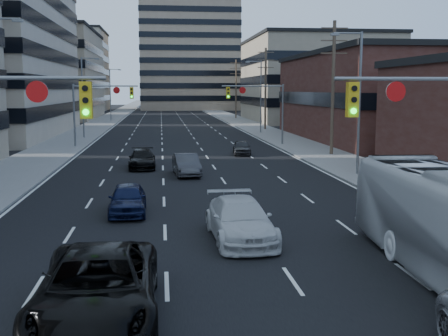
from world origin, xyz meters
TOP-DOWN VIEW (x-y plane):
  - road_surface at (0.00, 130.00)m, footprint 18.00×300.00m
  - sidewalk_left at (-11.50, 130.00)m, footprint 5.00×300.00m
  - sidewalk_right at (11.50, 130.00)m, footprint 5.00×300.00m
  - office_left_far at (-24.00, 100.00)m, footprint 20.00×30.00m
  - storefront_right_mid at (24.00, 50.00)m, footprint 20.00×30.00m
  - office_right_far at (25.00, 88.00)m, footprint 22.00×28.00m
  - apartment_tower at (6.00, 150.00)m, footprint 26.00×26.00m
  - bg_block_left at (-28.00, 140.00)m, footprint 24.00×24.00m
  - bg_block_right at (32.00, 130.00)m, footprint 22.00×22.00m
  - signal_far_left at (-7.68, 45.00)m, footprint 6.09×0.33m
  - signal_far_right at (7.68, 45.00)m, footprint 6.09×0.33m
  - utility_pole_block at (12.20, 36.00)m, footprint 2.20×0.28m
  - utility_pole_midblock at (12.20, 66.00)m, footprint 2.20×0.28m
  - utility_pole_distant at (12.20, 96.00)m, footprint 2.20×0.28m
  - streetlight_left_mid at (-10.34, 55.00)m, footprint 2.03×0.22m
  - streetlight_left_far at (-10.34, 90.00)m, footprint 2.03×0.22m
  - streetlight_right_near at (10.34, 25.00)m, footprint 2.03×0.22m
  - streetlight_right_far at (10.34, 60.00)m, footprint 2.03×0.22m
  - black_pickup at (-3.44, 3.69)m, footprint 2.88×6.13m
  - white_van at (0.92, 10.59)m, footprint 2.33×5.28m
  - sedan_blue at (-3.40, 15.48)m, footprint 1.66×3.98m
  - sedan_grey_center at (-0.31, 26.45)m, footprint 1.79×4.30m
  - sedan_black_far at (-3.23, 30.08)m, footprint 1.92×4.54m
  - sedan_grey_right at (4.87, 37.48)m, footprint 1.77×3.72m

SIDE VIEW (x-z plane):
  - road_surface at x=0.00m, z-range 0.00..0.02m
  - sidewalk_left at x=-11.50m, z-range 0.00..0.15m
  - sidewalk_right at x=11.50m, z-range 0.00..0.15m
  - sedan_grey_right at x=4.87m, z-range 0.00..1.23m
  - sedan_black_far at x=-3.23m, z-range 0.00..1.31m
  - sedan_blue at x=-3.40m, z-range 0.00..1.35m
  - sedan_grey_center at x=-0.31m, z-range 0.00..1.38m
  - white_van at x=0.92m, z-range 0.00..1.51m
  - black_pickup at x=-3.44m, z-range 0.00..1.69m
  - signal_far_left at x=-7.68m, z-range 1.30..7.30m
  - signal_far_right at x=7.68m, z-range 1.30..7.30m
  - storefront_right_mid at x=24.00m, z-range 0.00..9.00m
  - streetlight_left_mid at x=-10.34m, z-range 0.55..9.55m
  - streetlight_left_far at x=-10.34m, z-range 0.55..9.55m
  - streetlight_right_near at x=10.34m, z-range 0.55..9.55m
  - streetlight_right_far at x=10.34m, z-range 0.55..9.55m
  - utility_pole_block at x=12.20m, z-range 0.28..11.28m
  - utility_pole_midblock at x=12.20m, z-range 0.28..11.28m
  - utility_pole_distant at x=12.20m, z-range 0.28..11.28m
  - bg_block_right at x=32.00m, z-range 0.00..12.00m
  - office_right_far at x=25.00m, z-range 0.00..14.00m
  - office_left_far at x=-24.00m, z-range 0.00..16.00m
  - bg_block_left at x=-28.00m, z-range 0.00..20.00m
  - apartment_tower at x=6.00m, z-range 0.00..58.00m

